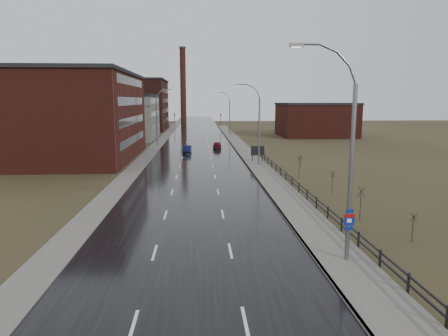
{
  "coord_description": "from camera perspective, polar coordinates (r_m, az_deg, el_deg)",
  "views": [
    {
      "loc": [
        0.47,
        -19.13,
        9.14
      ],
      "look_at": [
        2.71,
        16.9,
        3.0
      ],
      "focal_mm": 32.0,
      "sensor_mm": 36.0,
      "label": 1
    }
  ],
  "objects": [
    {
      "name": "shrub_c",
      "position": [
        32.38,
        18.94,
        -4.69
      ],
      "size": [
        0.63,
        0.66,
        2.66
      ],
      "color": "#382D23",
      "rests_on": "ground"
    },
    {
      "name": "traffic_light_left",
      "position": [
        139.46,
        -7.1,
        7.72
      ],
      "size": [
        0.58,
        2.73,
        5.3
      ],
      "color": "black",
      "rests_on": "ground"
    },
    {
      "name": "ground",
      "position": [
        21.2,
        -4.67,
        -15.92
      ],
      "size": [
        320.0,
        320.0,
        0.0
      ],
      "primitive_type": "plane",
      "color": "#2D2819",
      "rests_on": "ground"
    },
    {
      "name": "warehouse_far",
      "position": [
        129.28,
        -14.18,
        8.75
      ],
      "size": [
        26.52,
        24.48,
        15.5
      ],
      "color": "#331611",
      "rests_on": "ground"
    },
    {
      "name": "streetlight_main",
      "position": [
        22.79,
        17.03,
        1.46
      ],
      "size": [
        3.91,
        0.29,
        12.11
      ],
      "color": "slate",
      "rests_on": "ground"
    },
    {
      "name": "streetlight_right_mid",
      "position": [
        55.8,
        4.75,
        6.23
      ],
      "size": [
        3.36,
        0.28,
        11.35
      ],
      "color": "slate",
      "rests_on": "ground"
    },
    {
      "name": "sidewalk_right",
      "position": [
        55.48,
        4.91,
        0.23
      ],
      "size": [
        3.2,
        180.0,
        0.18
      ],
      "primitive_type": "cube",
      "color": "#595651",
      "rests_on": "ground"
    },
    {
      "name": "warehouse_near",
      "position": [
        67.66,
        -22.22,
        6.93
      ],
      "size": [
        22.44,
        28.56,
        13.5
      ],
      "color": "#471914",
      "rests_on": "ground"
    },
    {
      "name": "warehouse_mid",
      "position": [
        98.94,
        -14.42,
        7.11
      ],
      "size": [
        16.32,
        20.4,
        10.5
      ],
      "color": "slate",
      "rests_on": "ground"
    },
    {
      "name": "road",
      "position": [
        79.65,
        -3.88,
        3.06
      ],
      "size": [
        14.0,
        300.0,
        0.06
      ],
      "primitive_type": "cube",
      "color": "black",
      "rests_on": "ground"
    },
    {
      "name": "streetlight_left",
      "position": [
        81.6,
        -9.38,
        7.21
      ],
      "size": [
        3.36,
        0.28,
        11.35
      ],
      "color": "slate",
      "rests_on": "ground"
    },
    {
      "name": "billboard",
      "position": [
        59.45,
        4.82,
        2.39
      ],
      "size": [
        2.0,
        0.17,
        2.45
      ],
      "color": "black",
      "rests_on": "ground"
    },
    {
      "name": "car_far",
      "position": [
        76.44,
        -0.98,
        3.29
      ],
      "size": [
        1.83,
        4.01,
        1.33
      ],
      "primitive_type": "imported",
      "rotation": [
        0.0,
        0.0,
        3.08
      ],
      "color": "#4D0C15",
      "rests_on": "ground"
    },
    {
      "name": "shrub_e",
      "position": [
        47.24,
        10.66,
        0.18
      ],
      "size": [
        0.66,
        0.7,
        2.82
      ],
      "color": "#382D23",
      "rests_on": "ground"
    },
    {
      "name": "traffic_light_right",
      "position": [
        139.4,
        -0.47,
        7.79
      ],
      "size": [
        0.58,
        2.73,
        5.3
      ],
      "color": "black",
      "rests_on": "ground"
    },
    {
      "name": "shrub_d",
      "position": [
        41.02,
        15.22,
        -1.88
      ],
      "size": [
        0.53,
        0.56,
        2.22
      ],
      "color": "#382D23",
      "rests_on": "ground"
    },
    {
      "name": "shrub_f",
      "position": [
        54.59,
        10.88,
        0.89
      ],
      "size": [
        0.45,
        0.47,
        1.87
      ],
      "color": "#382D23",
      "rests_on": "ground"
    },
    {
      "name": "smokestack",
      "position": [
        169.37,
        -5.87,
        11.76
      ],
      "size": [
        2.7,
        2.7,
        30.7
      ],
      "color": "#331611",
      "rests_on": "ground"
    },
    {
      "name": "shrub_b",
      "position": [
        28.93,
        25.39,
        -7.59
      ],
      "size": [
        0.47,
        0.49,
        1.94
      ],
      "color": "#382D23",
      "rests_on": "ground"
    },
    {
      "name": "building_right",
      "position": [
        105.55,
        12.95,
        6.76
      ],
      "size": [
        18.36,
        16.32,
        8.5
      ],
      "color": "#471914",
      "rests_on": "ground"
    },
    {
      "name": "guardrail",
      "position": [
        39.61,
        10.9,
        -2.81
      ],
      "size": [
        0.1,
        53.05,
        1.1
      ],
      "color": "black",
      "rests_on": "ground"
    },
    {
      "name": "sidewalk_left",
      "position": [
        80.12,
        -9.76,
        3.01
      ],
      "size": [
        2.4,
        260.0,
        0.12
      ],
      "primitive_type": "cube",
      "color": "#595651",
      "rests_on": "ground"
    },
    {
      "name": "streetlight_right_far",
      "position": [
        109.47,
        0.66,
        7.93
      ],
      "size": [
        3.36,
        0.28,
        11.35
      ],
      "color": "slate",
      "rests_on": "ground"
    },
    {
      "name": "car_near",
      "position": [
        70.07,
        -5.26,
        2.64
      ],
      "size": [
        1.51,
        3.93,
        1.28
      ],
      "primitive_type": "imported",
      "rotation": [
        0.0,
        0.0,
        -0.04
      ],
      "color": "#0C113D",
      "rests_on": "ground"
    },
    {
      "name": "curb_right",
      "position": [
        55.27,
        3.36,
        0.21
      ],
      "size": [
        0.16,
        180.0,
        0.18
      ],
      "primitive_type": "cube",
      "color": "slate",
      "rests_on": "ground"
    }
  ]
}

